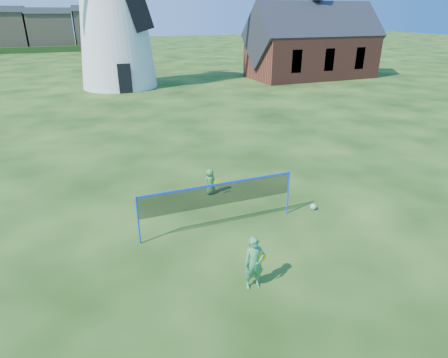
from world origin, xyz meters
name	(u,v)px	position (x,y,z in m)	size (l,w,h in m)	color
ground	(224,229)	(0.00, 0.00, 0.00)	(220.00, 220.00, 0.00)	black
windmill	(112,4)	(0.45, 27.11, 7.02)	(16.25, 6.68, 21.01)	white
chapel	(312,46)	(20.03, 25.56, 3.17)	(13.33, 6.46, 11.27)	brown
badminton_net	(218,195)	(-0.13, 0.15, 1.14)	(5.05, 0.05, 1.55)	blue
player_girl	(254,263)	(-0.34, -2.86, 0.71)	(0.70, 0.40, 1.42)	#399053
player_boy	(210,182)	(0.47, 2.58, 0.50)	(0.64, 0.46, 1.00)	#45833F
play_ball	(313,207)	(3.38, 0.05, 0.11)	(0.22, 0.22, 0.22)	green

